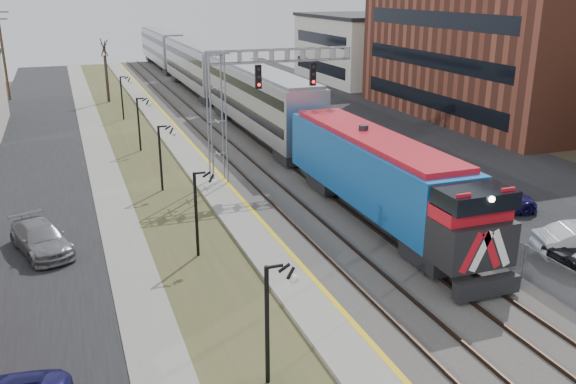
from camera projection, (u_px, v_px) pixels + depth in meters
street_west at (32, 172)px, 40.39m from camera, size 7.00×120.00×0.04m
sidewalk at (102, 165)px, 41.86m from camera, size 2.00×120.00×0.08m
grass_median at (146, 161)px, 42.85m from camera, size 4.00×120.00×0.06m
platform at (189, 156)px, 43.80m from camera, size 2.00×120.00×0.24m
ballast_bed at (255, 150)px, 45.45m from camera, size 8.00×120.00×0.20m
parking_lot at (396, 138)px, 49.41m from camera, size 16.00×120.00×0.04m
platform_edge at (201, 153)px, 44.05m from camera, size 0.24×120.00×0.01m
track_near at (229, 150)px, 44.74m from camera, size 1.58×120.00×0.15m
track_far at (274, 146)px, 45.88m from camera, size 1.58×120.00×0.15m
train at (212, 77)px, 62.19m from camera, size 3.00×85.85×5.33m
signal_gantry at (244, 93)px, 36.55m from camera, size 9.00×1.07×8.15m
lampposts at (195, 213)px, 27.36m from camera, size 0.14×62.14×4.00m
fence at (307, 136)px, 46.60m from camera, size 0.04×120.00×1.60m
bare_trees at (11, 122)px, 42.63m from camera, size 12.30×42.30×5.95m
car_lot_d at (492, 200)px, 32.91m from camera, size 5.23×2.97×1.43m
car_lot_e at (375, 151)px, 42.84m from camera, size 4.18×1.79×1.41m
car_lot_f at (352, 140)px, 45.98m from camera, size 4.47×2.95×1.39m
car_street_b at (41, 239)px, 27.94m from camera, size 3.22×5.00×1.35m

